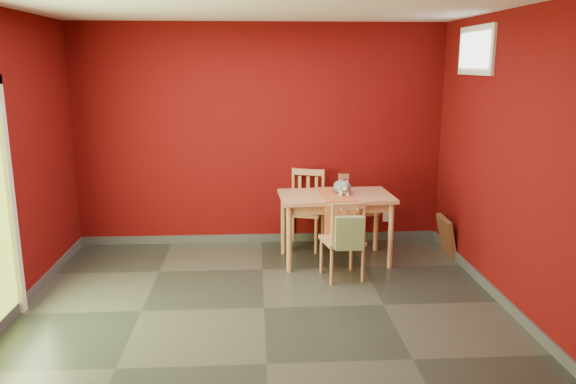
{
  "coord_description": "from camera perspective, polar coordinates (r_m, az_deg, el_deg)",
  "views": [
    {
      "loc": [
        -0.07,
        -4.84,
        2.22
      ],
      "look_at": [
        0.25,
        0.45,
        1.0
      ],
      "focal_mm": 35.0,
      "sensor_mm": 36.0,
      "label": 1
    }
  ],
  "objects": [
    {
      "name": "ground",
      "position": [
        5.33,
        -2.44,
        -11.68
      ],
      "size": [
        4.5,
        4.5,
        0.0
      ],
      "primitive_type": "plane",
      "color": "#2D342D",
      "rests_on": "ground"
    },
    {
      "name": "room_shell",
      "position": [
        5.31,
        -2.45,
        -11.19
      ],
      "size": [
        4.5,
        4.5,
        4.5
      ],
      "color": "#570909",
      "rests_on": "ground"
    },
    {
      "name": "window",
      "position": [
        6.28,
        18.52,
        13.49
      ],
      "size": [
        0.05,
        0.9,
        0.5
      ],
      "color": "white",
      "rests_on": "room_shell"
    },
    {
      "name": "outlet_plate",
      "position": [
        7.29,
        9.93,
        -2.51
      ],
      "size": [
        0.08,
        0.02,
        0.12
      ],
      "primitive_type": "cube",
      "color": "silver",
      "rests_on": "room_shell"
    },
    {
      "name": "dining_table",
      "position": [
        6.35,
        4.86,
        -1.1
      ],
      "size": [
        1.29,
        0.79,
        0.78
      ],
      "color": "tan",
      "rests_on": "ground"
    },
    {
      "name": "table_runner",
      "position": [
        6.22,
        5.03,
        -1.0
      ],
      "size": [
        0.38,
        0.74,
        0.36
      ],
      "color": "#C05E31",
      "rests_on": "dining_table"
    },
    {
      "name": "chair_far_left",
      "position": [
        6.88,
        1.77,
        -1.64
      ],
      "size": [
        0.56,
        0.56,
        0.95
      ],
      "color": "tan",
      "rests_on": "ground"
    },
    {
      "name": "chair_far_right",
      "position": [
        7.09,
        6.94,
        -1.64
      ],
      "size": [
        0.5,
        0.5,
        0.87
      ],
      "color": "tan",
      "rests_on": "ground"
    },
    {
      "name": "chair_near",
      "position": [
        5.88,
        5.66,
        -4.76
      ],
      "size": [
        0.47,
        0.47,
        0.85
      ],
      "color": "tan",
      "rests_on": "ground"
    },
    {
      "name": "tote_bag",
      "position": [
        5.65,
        6.27,
        -4.16
      ],
      "size": [
        0.29,
        0.18,
        0.41
      ],
      "color": "#748A58",
      "rests_on": "chair_near"
    },
    {
      "name": "cat",
      "position": [
        6.37,
        5.54,
        0.77
      ],
      "size": [
        0.38,
        0.46,
        0.2
      ],
      "primitive_type": null,
      "rotation": [
        0.0,
        0.0,
        0.47
      ],
      "color": "slate",
      "rests_on": "table_runner"
    },
    {
      "name": "picture_frame",
      "position": [
        6.93,
        15.79,
        -4.3
      ],
      "size": [
        0.16,
        0.45,
        0.45
      ],
      "color": "brown",
      "rests_on": "ground"
    }
  ]
}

